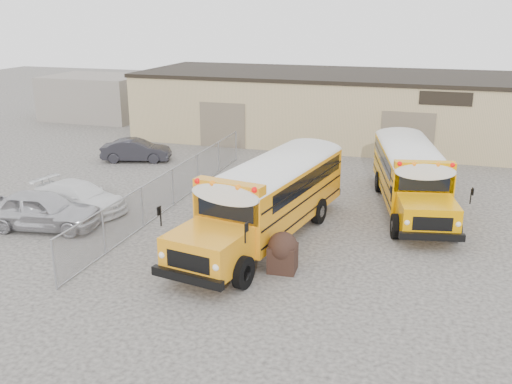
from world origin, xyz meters
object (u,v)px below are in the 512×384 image
(tarp_bundle, at_px, (283,251))
(car_dark, at_px, (136,150))
(car_white, at_px, (80,197))
(school_bus_left, at_px, (328,157))
(car_silver, at_px, (42,210))
(school_bus_right, at_px, (394,142))

(tarp_bundle, bearing_deg, car_dark, 135.54)
(car_dark, bearing_deg, car_white, 176.22)
(tarp_bundle, height_order, car_white, tarp_bundle)
(school_bus_left, height_order, car_silver, school_bus_left)
(car_white, distance_m, car_dark, 9.12)
(tarp_bundle, xyz_separation_m, car_white, (-10.50, 3.36, -0.07))
(school_bus_left, xyz_separation_m, school_bus_right, (2.84, 5.09, -0.14))
(school_bus_right, xyz_separation_m, tarp_bundle, (-2.62, -14.67, -0.97))
(school_bus_left, relative_size, car_dark, 2.72)
(school_bus_left, bearing_deg, car_silver, -140.64)
(school_bus_right, height_order, tarp_bundle, school_bus_right)
(school_bus_left, distance_m, car_dark, 12.62)
(school_bus_right, relative_size, car_silver, 2.13)
(car_dark, bearing_deg, car_silver, 172.48)
(car_silver, distance_m, car_white, 2.42)
(school_bus_right, relative_size, car_white, 2.23)
(school_bus_left, height_order, tarp_bundle, school_bus_left)
(car_silver, relative_size, car_white, 1.04)
(school_bus_left, relative_size, school_bus_right, 1.08)
(school_bus_right, bearing_deg, school_bus_left, -119.20)
(car_white, relative_size, car_dark, 1.13)
(car_silver, xyz_separation_m, car_white, (0.23, 2.40, -0.15))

